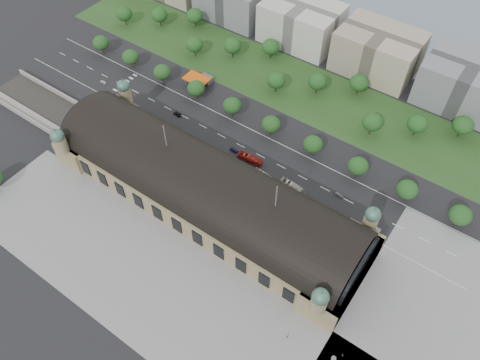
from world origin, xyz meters
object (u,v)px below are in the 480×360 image
Objects in this scene: traffic_car_0 at (103,82)px; traffic_car_2 at (177,114)px; parked_car_1 at (127,108)px; parked_car_4 at (147,122)px; traffic_car_5 at (339,195)px; parked_car_3 at (187,140)px; bus_east at (293,187)px; parked_car_2 at (164,133)px; parked_car_6 at (202,155)px; traffic_car_6 at (375,228)px; advertising_column at (333,360)px; traffic_car_4 at (234,150)px; parked_car_5 at (200,149)px; bus_west at (250,159)px; bus_mid at (264,176)px; parked_car_0 at (133,111)px; pedestrian_0 at (287,337)px; pedestrian_2 at (343,355)px; petrol_station at (202,79)px.

traffic_car_2 is at bearing 92.13° from traffic_car_0.
parked_car_4 is (16.53, -1.79, 0.05)m from parked_car_1.
parked_car_3 reaches higher than traffic_car_5.
bus_east is (-19.41, -8.99, 1.12)m from traffic_car_5.
parked_car_2 is 25.40m from parked_car_6.
traffic_car_6 is 1.41× the size of advertising_column.
parked_car_5 is at bearing -51.81° from traffic_car_4.
advertising_column is at bearing -151.26° from traffic_car_5.
bus_west is 99.79m from advertising_column.
traffic_car_4 is at bearing 80.43° from bus_mid.
parked_car_0 reaches higher than parked_car_6.
pedestrian_0 reaches higher than traffic_car_6.
traffic_car_2 is 28.85m from parked_car_5.
bus_west reaches higher than pedestrian_2.
traffic_car_4 is 0.98× the size of parked_car_0.
parked_car_2 reaches higher than parked_car_1.
parked_car_2 is at bearing -68.71° from traffic_car_4.
bus_east is at bearing 76.36° from parked_car_6.
traffic_car_2 is at bearing -150.56° from parked_car_5.
parked_car_5 is at bearing 68.95° from parked_car_4.
parked_car_2 is (29.14, -2.70, 0.16)m from parked_car_1.
pedestrian_0 is (119.64, -55.31, 0.24)m from parked_car_4.
bus_east reaches higher than parked_car_6.
bus_west reaches higher than traffic_car_5.
traffic_car_0 is 147.08m from traffic_car_5.
parked_car_6 is at bearing 128.93° from pedestrian_0.
parked_car_2 is at bearing 64.20° from parked_car_4.
pedestrian_2 is at bearing 14.37° from traffic_car_6.
advertising_column reaches higher than traffic_car_5.
traffic_car_0 is at bearing -85.21° from traffic_car_4.
parked_car_3 is (37.28, 0.00, -0.00)m from parked_car_0.
traffic_car_5 reaches higher than parked_car_1.
parked_car_6 is at bearing 40.64° from parked_car_3.
parked_car_3 is 45.01m from bus_mid.
parked_car_5 is (76.97, -9.44, -0.04)m from traffic_car_0.
traffic_car_0 is 81.35m from parked_car_6.
traffic_car_5 is at bearing 67.75° from parked_car_3.
petrol_station is 3.04× the size of parked_car_3.
parked_car_2 is at bearing 100.05° from bus_east.
bus_west is (-45.38, -6.08, 1.08)m from traffic_car_5.
traffic_car_0 is at bearing -142.57° from parked_car_0.
parked_car_4 is (-125.88, -7.60, 0.04)m from traffic_car_6.
traffic_car_5 is 35.86m from bus_mid.
parked_car_0 is at bearing -124.63° from parked_car_5.
parked_car_3 is at bearing -66.24° from traffic_car_4.
bus_west is at bearing 88.31° from bus_east.
traffic_car_2 is 0.37× the size of bus_east.
traffic_car_4 is 1.11× the size of traffic_car_5.
pedestrian_2 is at bearing 61.88° from advertising_column.
pedestrian_0 is 20.65m from pedestrian_2.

